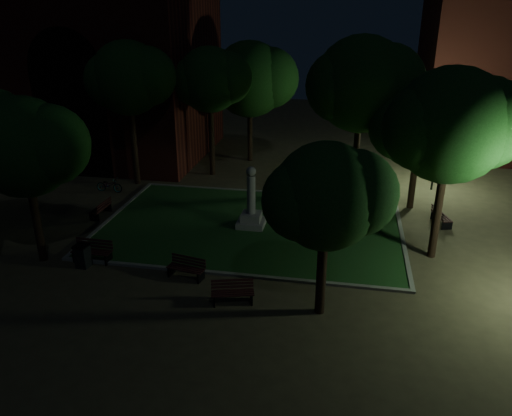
{
  "coord_description": "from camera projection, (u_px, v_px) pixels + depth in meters",
  "views": [
    {
      "loc": [
        4.57,
        -21.17,
        10.72
      ],
      "look_at": [
        0.44,
        1.0,
        1.49
      ],
      "focal_mm": 35.0,
      "sensor_mm": 36.0,
      "label": 1
    }
  ],
  "objects": [
    {
      "name": "lamppost_ne",
      "position": [
        438.0,
        144.0,
        30.04
      ],
      "size": [
        1.18,
        0.28,
        4.16
      ],
      "color": "black",
      "rests_on": "ground"
    },
    {
      "name": "lawn",
      "position": [
        251.0,
        226.0,
        25.9
      ],
      "size": [
        15.0,
        10.0,
        0.08
      ],
      "primitive_type": "cube",
      "color": "#204A1D",
      "rests_on": "ground"
    },
    {
      "name": "bench_far_side",
      "position": [
        342.0,
        183.0,
        30.86
      ],
      "size": [
        1.81,
        1.2,
        0.94
      ],
      "rotation": [
        0.0,
        0.0,
        2.75
      ],
      "color": "black",
      "rests_on": "ground"
    },
    {
      "name": "tree_far_north",
      "position": [
        251.0,
        79.0,
        34.7
      ],
      "size": [
        6.45,
        5.27,
        8.51
      ],
      "color": "black",
      "rests_on": "ground"
    },
    {
      "name": "bench_near_left",
      "position": [
        187.0,
        268.0,
        20.99
      ],
      "size": [
        1.7,
        0.88,
        0.89
      ],
      "rotation": [
        0.0,
        0.0,
        -0.21
      ],
      "color": "black",
      "rests_on": "ground"
    },
    {
      "name": "tree_se",
      "position": [
        328.0,
        197.0,
        16.97
      ],
      "size": [
        4.64,
        3.79,
        6.56
      ],
      "color": "black",
      "rests_on": "ground"
    },
    {
      "name": "tree_ne",
      "position": [
        422.0,
        125.0,
        26.57
      ],
      "size": [
        5.81,
        4.74,
        7.12
      ],
      "color": "black",
      "rests_on": "ground"
    },
    {
      "name": "tree_east",
      "position": [
        453.0,
        126.0,
        20.57
      ],
      "size": [
        5.99,
        4.89,
        8.53
      ],
      "color": "black",
      "rests_on": "ground"
    },
    {
      "name": "bench_west_near",
      "position": [
        93.0,
        251.0,
        22.34
      ],
      "size": [
        1.8,
        0.67,
        0.98
      ],
      "rotation": [
        0.0,
        0.0,
        -0.03
      ],
      "color": "black",
      "rests_on": "ground"
    },
    {
      "name": "bench_right_side",
      "position": [
        441.0,
        217.0,
        26.08
      ],
      "size": [
        0.95,
        1.66,
        0.86
      ],
      "rotation": [
        0.0,
        0.0,
        1.85
      ],
      "color": "black",
      "rests_on": "ground"
    },
    {
      "name": "trash_bin",
      "position": [
        83.0,
        256.0,
        21.81
      ],
      "size": [
        0.66,
        0.66,
        1.04
      ],
      "color": "black",
      "rests_on": "ground"
    },
    {
      "name": "monument",
      "position": [
        251.0,
        210.0,
        25.55
      ],
      "size": [
        1.4,
        1.4,
        3.2
      ],
      "color": "gray",
      "rests_on": "lawn"
    },
    {
      "name": "tree_nw",
      "position": [
        129.0,
        78.0,
        29.67
      ],
      "size": [
        5.44,
        4.44,
        8.88
      ],
      "color": "black",
      "rests_on": "ground"
    },
    {
      "name": "ground",
      "position": [
        243.0,
        244.0,
        24.1
      ],
      "size": [
        80.0,
        80.0,
        0.0
      ],
      "primitive_type": "plane",
      "color": "#4E442D"
    },
    {
      "name": "lawn_kerb",
      "position": [
        251.0,
        226.0,
        25.89
      ],
      "size": [
        15.4,
        10.4,
        0.12
      ],
      "color": "slate",
      "rests_on": "ground"
    },
    {
      "name": "bench_left_side",
      "position": [
        101.0,
        209.0,
        27.1
      ],
      "size": [
        0.61,
        1.6,
        0.87
      ],
      "rotation": [
        0.0,
        0.0,
        -1.61
      ],
      "color": "black",
      "rests_on": "ground"
    },
    {
      "name": "lamppost_nw",
      "position": [
        114.0,
        127.0,
        33.31
      ],
      "size": [
        1.18,
        0.28,
        4.48
      ],
      "color": "black",
      "rests_on": "ground"
    },
    {
      "name": "bench_near_right",
      "position": [
        233.0,
        293.0,
        19.21
      ],
      "size": [
        1.73,
        0.99,
        0.9
      ],
      "rotation": [
        0.0,
        0.0,
        0.27
      ],
      "color": "black",
      "rests_on": "ground"
    },
    {
      "name": "tree_north_wl",
      "position": [
        211.0,
        80.0,
        31.52
      ],
      "size": [
        5.1,
        4.16,
        8.38
      ],
      "color": "black",
      "rests_on": "ground"
    },
    {
      "name": "bicycle",
      "position": [
        109.0,
        185.0,
        30.62
      ],
      "size": [
        1.68,
        0.63,
        0.88
      ],
      "primitive_type": "imported",
      "rotation": [
        0.0,
        0.0,
        1.54
      ],
      "color": "black",
      "rests_on": "ground"
    },
    {
      "name": "building_main",
      "position": [
        70.0,
        54.0,
        36.54
      ],
      "size": [
        20.0,
        12.0,
        15.0
      ],
      "color": "#551B14",
      "rests_on": "ground"
    },
    {
      "name": "tree_north_er",
      "position": [
        364.0,
        84.0,
        27.79
      ],
      "size": [
        6.63,
        5.41,
        9.3
      ],
      "color": "black",
      "rests_on": "ground"
    },
    {
      "name": "tree_west",
      "position": [
        25.0,
        148.0,
        20.58
      ],
      "size": [
        5.2,
        4.24,
        7.37
      ],
      "color": "black",
      "rests_on": "ground"
    }
  ]
}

